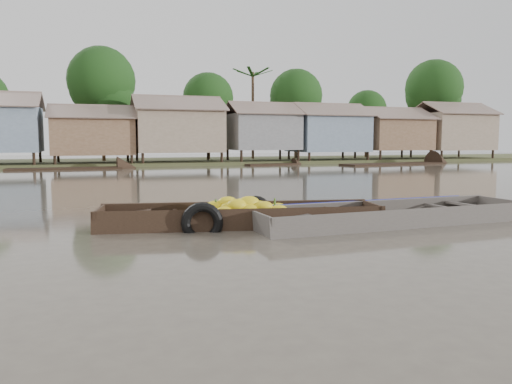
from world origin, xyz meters
name	(u,v)px	position (x,y,z in m)	size (l,w,h in m)	color
ground	(291,232)	(0.00, 0.00, 0.00)	(120.00, 120.00, 0.00)	#50483D
riverbank	(179,126)	(3.03, 31.86, 3.07)	(120.00, 12.47, 10.22)	#384723
banana_boat	(236,216)	(-0.89, 1.17, 0.21)	(6.61, 2.66, 0.93)	black
viewer_boat	(392,220)	(2.75, 0.40, 0.05)	(7.09, 2.16, 0.56)	#48413D
distant_boats	(315,168)	(11.46, 23.27, -0.05)	(35.14, 15.47, 0.35)	black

